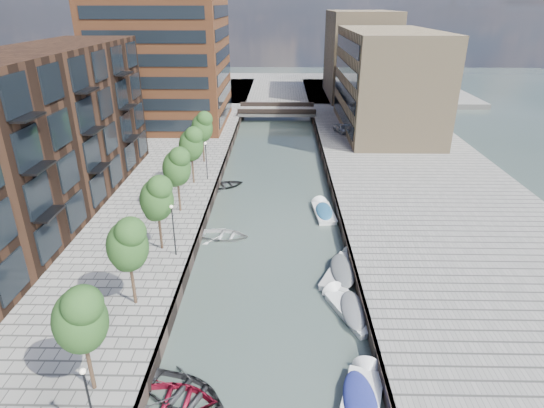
{
  "coord_description": "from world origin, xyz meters",
  "views": [
    {
      "loc": [
        0.64,
        -5.71,
        18.52
      ],
      "look_at": [
        0.0,
        27.97,
        3.5
      ],
      "focal_mm": 30.0,
      "sensor_mm": 36.0,
      "label": 1
    }
  ],
  "objects_px": {
    "tree_2": "(127,243)",
    "motorboat_3": "(323,211)",
    "sloop_3": "(224,238)",
    "motorboat_4": "(344,270)",
    "tree_3": "(157,197)",
    "tree_6": "(202,126)",
    "motorboat_1": "(349,309)",
    "tree_1": "(80,317)",
    "motorboat_0": "(362,400)",
    "sloop_0": "(184,397)",
    "sloop_2": "(172,404)",
    "sloop_4": "(226,187)",
    "car": "(342,128)",
    "tree_5": "(191,143)",
    "tree_4": "(176,166)",
    "bridge": "(277,111)"
  },
  "relations": [
    {
      "from": "tree_2",
      "to": "motorboat_3",
      "type": "xyz_separation_m",
      "value": [
        13.28,
        15.77,
        -5.11
      ]
    },
    {
      "from": "sloop_3",
      "to": "motorboat_4",
      "type": "bearing_deg",
      "value": -111.01
    },
    {
      "from": "tree_3",
      "to": "motorboat_4",
      "type": "distance_m",
      "value": 14.99
    },
    {
      "from": "tree_6",
      "to": "motorboat_1",
      "type": "relative_size",
      "value": 1.13
    },
    {
      "from": "tree_1",
      "to": "motorboat_0",
      "type": "relative_size",
      "value": 1.06
    },
    {
      "from": "motorboat_0",
      "to": "motorboat_3",
      "type": "bearing_deg",
      "value": 90.15
    },
    {
      "from": "sloop_0",
      "to": "tree_1",
      "type": "bearing_deg",
      "value": 120.15
    },
    {
      "from": "tree_3",
      "to": "sloop_2",
      "type": "xyz_separation_m",
      "value": [
        3.79,
        -14.06,
        -5.31
      ]
    },
    {
      "from": "sloop_4",
      "to": "sloop_2",
      "type": "bearing_deg",
      "value": 156.72
    },
    {
      "from": "tree_6",
      "to": "car",
      "type": "height_order",
      "value": "tree_6"
    },
    {
      "from": "sloop_2",
      "to": "sloop_3",
      "type": "relative_size",
      "value": 1.08
    },
    {
      "from": "tree_5",
      "to": "motorboat_3",
      "type": "relative_size",
      "value": 1.19
    },
    {
      "from": "tree_2",
      "to": "tree_3",
      "type": "xyz_separation_m",
      "value": [
        0.0,
        7.0,
        0.0
      ]
    },
    {
      "from": "sloop_4",
      "to": "car",
      "type": "xyz_separation_m",
      "value": [
        14.94,
        19.13,
        1.62
      ]
    },
    {
      "from": "tree_1",
      "to": "sloop_4",
      "type": "relative_size",
      "value": 1.45
    },
    {
      "from": "tree_4",
      "to": "motorboat_0",
      "type": "bearing_deg",
      "value": -57.3
    },
    {
      "from": "tree_6",
      "to": "motorboat_3",
      "type": "height_order",
      "value": "tree_6"
    },
    {
      "from": "tree_6",
      "to": "sloop_4",
      "type": "bearing_deg",
      "value": -60.49
    },
    {
      "from": "sloop_2",
      "to": "motorboat_3",
      "type": "relative_size",
      "value": 0.93
    },
    {
      "from": "tree_4",
      "to": "sloop_4",
      "type": "height_order",
      "value": "tree_4"
    },
    {
      "from": "motorboat_0",
      "to": "car",
      "type": "distance_m",
      "value": 48.54
    },
    {
      "from": "tree_4",
      "to": "sloop_2",
      "type": "height_order",
      "value": "tree_4"
    },
    {
      "from": "sloop_0",
      "to": "sloop_3",
      "type": "height_order",
      "value": "sloop_0"
    },
    {
      "from": "sloop_3",
      "to": "car",
      "type": "bearing_deg",
      "value": -16.46
    },
    {
      "from": "tree_2",
      "to": "sloop_4",
      "type": "bearing_deg",
      "value": 81.92
    },
    {
      "from": "tree_4",
      "to": "motorboat_3",
      "type": "relative_size",
      "value": 1.19
    },
    {
      "from": "sloop_3",
      "to": "tree_1",
      "type": "bearing_deg",
      "value": 173.7
    },
    {
      "from": "tree_3",
      "to": "motorboat_1",
      "type": "relative_size",
      "value": 1.13
    },
    {
      "from": "motorboat_0",
      "to": "tree_3",
      "type": "bearing_deg",
      "value": 134.07
    },
    {
      "from": "motorboat_1",
      "to": "motorboat_0",
      "type": "bearing_deg",
      "value": -92.91
    },
    {
      "from": "motorboat_4",
      "to": "car",
      "type": "bearing_deg",
      "value": 83.51
    },
    {
      "from": "sloop_4",
      "to": "motorboat_4",
      "type": "distance_m",
      "value": 20.17
    },
    {
      "from": "sloop_3",
      "to": "sloop_4",
      "type": "bearing_deg",
      "value": 13.26
    },
    {
      "from": "motorboat_1",
      "to": "bridge",
      "type": "bearing_deg",
      "value": 95.58
    },
    {
      "from": "tree_3",
      "to": "motorboat_4",
      "type": "height_order",
      "value": "tree_3"
    },
    {
      "from": "tree_4",
      "to": "sloop_0",
      "type": "distance_m",
      "value": 21.69
    },
    {
      "from": "motorboat_1",
      "to": "motorboat_4",
      "type": "xyz_separation_m",
      "value": [
        0.29,
        4.7,
        0.02
      ]
    },
    {
      "from": "motorboat_0",
      "to": "sloop_2",
      "type": "bearing_deg",
      "value": -178.32
    },
    {
      "from": "tree_3",
      "to": "bridge",
      "type": "bearing_deg",
      "value": 79.75
    },
    {
      "from": "tree_5",
      "to": "sloop_4",
      "type": "xyz_separation_m",
      "value": [
        3.18,
        1.39,
        -5.31
      ]
    },
    {
      "from": "bridge",
      "to": "motorboat_3",
      "type": "relative_size",
      "value": 2.59
    },
    {
      "from": "tree_2",
      "to": "sloop_2",
      "type": "height_order",
      "value": "tree_2"
    },
    {
      "from": "bridge",
      "to": "sloop_4",
      "type": "height_order",
      "value": "bridge"
    },
    {
      "from": "tree_3",
      "to": "tree_5",
      "type": "xyz_separation_m",
      "value": [
        0.0,
        14.0,
        0.0
      ]
    },
    {
      "from": "motorboat_4",
      "to": "car",
      "type": "distance_m",
      "value": 36.4
    },
    {
      "from": "sloop_0",
      "to": "sloop_2",
      "type": "distance_m",
      "value": 0.71
    },
    {
      "from": "sloop_2",
      "to": "sloop_3",
      "type": "bearing_deg",
      "value": 1.71
    },
    {
      "from": "motorboat_3",
      "to": "motorboat_4",
      "type": "distance_m",
      "value": 10.42
    },
    {
      "from": "tree_1",
      "to": "tree_2",
      "type": "distance_m",
      "value": 7.0
    },
    {
      "from": "tree_6",
      "to": "motorboat_3",
      "type": "relative_size",
      "value": 1.19
    }
  ]
}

